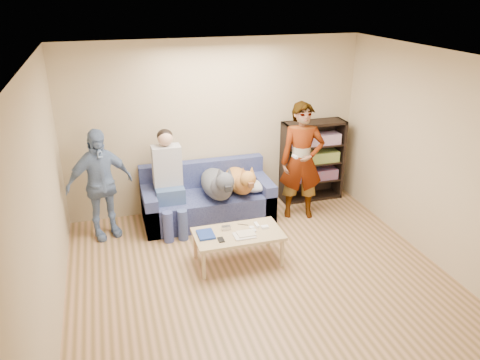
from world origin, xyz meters
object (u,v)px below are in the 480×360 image
object	(u,v)px
sofa	(207,201)
person_seated	(169,178)
coffee_table	(238,236)
dog_tan	(240,181)
camera_silver	(226,228)
bookshelf	(312,159)
dog_gray	(218,184)
notebook_blue	(206,234)
person_standing_right	(302,161)
person_standing_left	(100,184)

from	to	relation	value
sofa	person_seated	size ratio (longest dim) A/B	1.29
coffee_table	dog_tan	bearing A→B (deg)	71.89
camera_silver	bookshelf	distance (m)	2.32
camera_silver	coffee_table	distance (m)	0.18
person_seated	dog_gray	size ratio (longest dim) A/B	1.17
notebook_blue	dog_gray	bearing A→B (deg)	67.74
person_standing_right	dog_tan	xyz separation A→B (m)	(-0.90, 0.15, -0.26)
sofa	dog_gray	distance (m)	0.45
bookshelf	person_standing_right	bearing A→B (deg)	-128.02
person_standing_right	camera_silver	world-z (taller)	person_standing_right
dog_gray	coffee_table	world-z (taller)	dog_gray
person_standing_right	person_seated	distance (m)	1.95
camera_silver	sofa	bearing A→B (deg)	89.07
notebook_blue	sofa	size ratio (longest dim) A/B	0.14
person_standing_right	dog_tan	distance (m)	0.95
camera_silver	person_standing_right	bearing A→B (deg)	32.16
notebook_blue	dog_gray	size ratio (longest dim) A/B	0.21
person_standing_right	person_standing_left	bearing A→B (deg)	-168.57
person_standing_right	sofa	bearing A→B (deg)	-177.61
person_standing_left	dog_tan	size ratio (longest dim) A/B	1.36
person_standing_left	person_seated	bearing A→B (deg)	-19.21
person_standing_right	person_seated	size ratio (longest dim) A/B	1.20
bookshelf	coffee_table	bearing A→B (deg)	-137.76
sofa	dog_tan	xyz separation A→B (m)	(0.47, -0.17, 0.34)
dog_gray	bookshelf	distance (m)	1.75
coffee_table	dog_gray	bearing A→B (deg)	89.26
camera_silver	bookshelf	world-z (taller)	bookshelf
person_seated	coffee_table	distance (m)	1.42
person_standing_right	person_standing_left	size ratio (longest dim) A/B	1.13
notebook_blue	sofa	xyz separation A→B (m)	(0.30, 1.26, -0.15)
person_standing_right	coffee_table	size ratio (longest dim) A/B	1.60
dog_gray	person_seated	bearing A→B (deg)	169.87
notebook_blue	dog_gray	world-z (taller)	dog_gray
person_seated	dog_gray	bearing A→B (deg)	-10.13
person_standing_right	person_seated	world-z (taller)	person_standing_right
dog_gray	coffee_table	xyz separation A→B (m)	(-0.01, -1.06, -0.27)
dog_gray	sofa	bearing A→B (deg)	114.71
person_seated	person_standing_right	bearing A→B (deg)	-5.55
coffee_table	notebook_blue	bearing A→B (deg)	172.87
person_standing_left	dog_tan	bearing A→B (deg)	-20.11
person_seated	dog_gray	world-z (taller)	person_seated
sofa	bookshelf	distance (m)	1.86
person_seated	camera_silver	bearing A→B (deg)	-62.67
dog_gray	bookshelf	bearing A→B (deg)	15.97
sofa	person_seated	distance (m)	0.76
person_standing_left	sofa	bearing A→B (deg)	-14.20
notebook_blue	bookshelf	bearing A→B (deg)	35.42
sofa	coffee_table	size ratio (longest dim) A/B	1.73
person_standing_right	dog_tan	bearing A→B (deg)	-174.09
person_standing_left	person_seated	size ratio (longest dim) A/B	1.06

